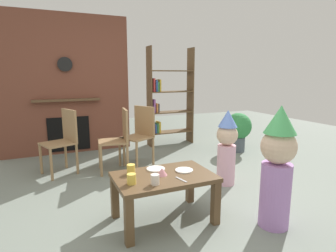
{
  "coord_description": "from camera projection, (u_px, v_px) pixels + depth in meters",
  "views": [
    {
      "loc": [
        -1.15,
        -2.56,
        1.38
      ],
      "look_at": [
        0.15,
        0.4,
        0.78
      ],
      "focal_mm": 29.5,
      "sensor_mm": 36.0,
      "label": 1
    }
  ],
  "objects": [
    {
      "name": "paper_plate_rear",
      "position": [
        184.0,
        170.0,
        2.68
      ],
      "size": [
        0.17,
        0.17,
        0.01
      ],
      "primitive_type": "cylinder",
      "color": "white",
      "rests_on": "coffee_table"
    },
    {
      "name": "dining_chair_right",
      "position": [
        140.0,
        132.0,
        4.24
      ],
      "size": [
        0.54,
        0.54,
        0.9
      ],
      "rotation": [
        0.0,
        0.0,
        3.63
      ],
      "color": "#9E7A51",
      "rests_on": "ground_plane"
    },
    {
      "name": "coffee_table",
      "position": [
        164.0,
        183.0,
        2.59
      ],
      "size": [
        0.92,
        0.59,
        0.46
      ],
      "color": "brown",
      "rests_on": "ground_plane"
    },
    {
      "name": "paper_cup_near_left",
      "position": [
        131.0,
        179.0,
        2.36
      ],
      "size": [
        0.08,
        0.08,
        0.09
      ],
      "primitive_type": "cylinder",
      "color": "#F2CC4C",
      "rests_on": "coffee_table"
    },
    {
      "name": "child_with_cone_hat",
      "position": [
        277.0,
        164.0,
        2.45
      ],
      "size": [
        0.31,
        0.31,
        1.12
      ],
      "rotation": [
        0.0,
        0.0,
        2.63
      ],
      "color": "#B27FCC",
      "rests_on": "ground_plane"
    },
    {
      "name": "dining_chair_middle",
      "position": [
        119.0,
        136.0,
        3.95
      ],
      "size": [
        0.45,
        0.45,
        0.9
      ],
      "rotation": [
        0.0,
        0.0,
        3.02
      ],
      "color": "#9E7A51",
      "rests_on": "ground_plane"
    },
    {
      "name": "potted_plant_tall",
      "position": [
        238.0,
        129.0,
        4.97
      ],
      "size": [
        0.48,
        0.48,
        0.7
      ],
      "color": "#4C5660",
      "rests_on": "ground_plane"
    },
    {
      "name": "table_fork",
      "position": [
        181.0,
        180.0,
        2.45
      ],
      "size": [
        0.05,
        0.15,
        0.01
      ],
      "primitive_type": "cube",
      "rotation": [
        0.0,
        0.0,
        1.8
      ],
      "color": "silver",
      "rests_on": "coffee_table"
    },
    {
      "name": "paper_cup_near_right",
      "position": [
        131.0,
        169.0,
        2.61
      ],
      "size": [
        0.08,
        0.08,
        0.09
      ],
      "primitive_type": "cylinder",
      "color": "#F2CC4C",
      "rests_on": "coffee_table"
    },
    {
      "name": "ground_plane",
      "position": [
        170.0,
        203.0,
        3.01
      ],
      "size": [
        12.0,
        12.0,
        0.0
      ],
      "primitive_type": "plane",
      "color": "gray"
    },
    {
      "name": "paper_cup_center",
      "position": [
        155.0,
        179.0,
        2.35
      ],
      "size": [
        0.07,
        0.07,
        0.09
      ],
      "primitive_type": "cylinder",
      "color": "silver",
      "rests_on": "coffee_table"
    },
    {
      "name": "child_in_pink",
      "position": [
        227.0,
        146.0,
        3.45
      ],
      "size": [
        0.26,
        0.26,
        0.95
      ],
      "rotation": [
        0.0,
        0.0,
        -2.69
      ],
      "color": "#EAB2C6",
      "rests_on": "ground_plane"
    },
    {
      "name": "brick_fireplace_feature",
      "position": [
        65.0,
        86.0,
        4.8
      ],
      "size": [
        2.2,
        0.28,
        2.4
      ],
      "color": "brown",
      "rests_on": "ground_plane"
    },
    {
      "name": "birthday_cake_slice",
      "position": [
        162.0,
        172.0,
        2.56
      ],
      "size": [
        0.1,
        0.1,
        0.07
      ],
      "primitive_type": "cone",
      "color": "pink",
      "rests_on": "coffee_table"
    },
    {
      "name": "bookshelf",
      "position": [
        167.0,
        101.0,
        5.4
      ],
      "size": [
        0.9,
        0.28,
        1.9
      ],
      "color": "brown",
      "rests_on": "ground_plane"
    },
    {
      "name": "dining_chair_left",
      "position": [
        64.0,
        137.0,
        3.87
      ],
      "size": [
        0.52,
        0.52,
        0.9
      ],
      "rotation": [
        0.0,
        0.0,
        3.51
      ],
      "color": "#9E7A51",
      "rests_on": "ground_plane"
    },
    {
      "name": "paper_plate_front",
      "position": [
        156.0,
        169.0,
        2.72
      ],
      "size": [
        0.18,
        0.18,
        0.01
      ],
      "primitive_type": "cylinder",
      "color": "white",
      "rests_on": "coffee_table"
    }
  ]
}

